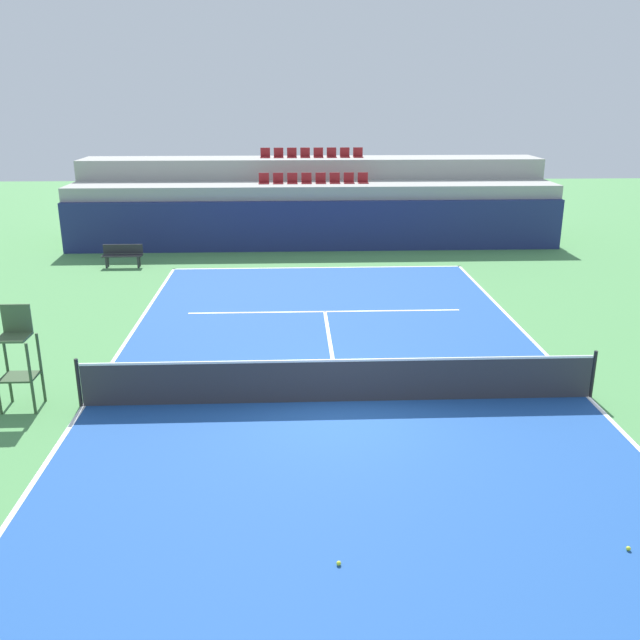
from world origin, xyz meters
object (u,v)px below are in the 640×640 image
tennis_net (340,380)px  tennis_ball_0 (339,563)px  tennis_ball_2 (628,548)px  umpire_chair (17,354)px  player_bench (123,254)px

tennis_net → tennis_ball_0: size_ratio=167.88×
tennis_ball_2 → tennis_net: bearing=126.2°
tennis_net → tennis_ball_2: (3.84, -5.25, -0.47)m
umpire_chair → tennis_ball_0: size_ratio=33.33×
tennis_net → tennis_ball_0: 5.43m
tennis_net → player_bench: 14.52m
umpire_chair → tennis_ball_2: 11.85m
player_bench → tennis_ball_2: 21.00m
umpire_chair → player_bench: (-0.74, 12.41, -0.68)m
tennis_net → umpire_chair: size_ratio=5.04×
umpire_chair → tennis_ball_2: (10.54, -5.31, -1.14)m
player_bench → tennis_ball_0: bearing=-68.5°
tennis_net → player_bench: tennis_net is taller
umpire_chair → player_bench: umpire_chair is taller
tennis_ball_0 → tennis_ball_2: (4.22, 0.15, 0.00)m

